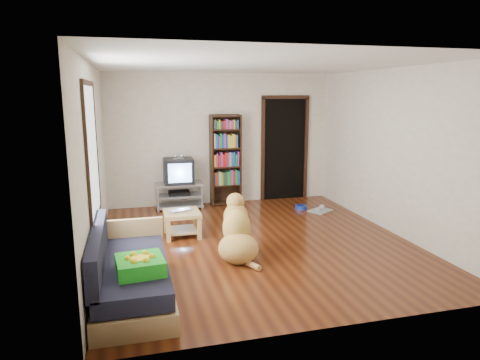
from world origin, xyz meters
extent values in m
plane|color=#55250E|center=(0.00, 0.00, 0.00)|extent=(5.00, 5.00, 0.00)
plane|color=white|center=(0.00, 0.00, 2.60)|extent=(5.00, 5.00, 0.00)
plane|color=silver|center=(0.00, 2.50, 1.30)|extent=(4.50, 0.00, 4.50)
plane|color=silver|center=(0.00, -2.50, 1.30)|extent=(4.50, 0.00, 4.50)
plane|color=silver|center=(-2.25, 0.00, 1.30)|extent=(0.00, 5.00, 5.00)
plane|color=silver|center=(2.25, 0.00, 1.30)|extent=(0.00, 5.00, 5.00)
cube|color=green|center=(-1.75, -1.70, 0.50)|extent=(0.51, 0.51, 0.15)
imported|color=silver|center=(-1.05, 0.52, 0.41)|extent=(0.40, 0.32, 0.03)
cylinder|color=#16319A|center=(1.37, 1.56, 0.04)|extent=(0.22, 0.22, 0.08)
cube|color=#A3A3A3|center=(1.67, 1.31, 0.01)|extent=(0.51, 0.47, 0.03)
cube|color=white|center=(-2.23, -0.50, 1.50)|extent=(0.02, 1.30, 1.60)
cube|color=black|center=(-2.23, -0.50, 2.32)|extent=(0.03, 1.42, 0.06)
cube|color=black|center=(-2.23, -0.50, 0.68)|extent=(0.03, 1.42, 0.06)
cube|color=black|center=(-2.23, -1.20, 1.50)|extent=(0.03, 0.06, 1.70)
cube|color=black|center=(-2.23, 0.20, 1.50)|extent=(0.03, 0.06, 1.70)
cube|color=black|center=(1.35, 2.48, 1.05)|extent=(0.90, 0.02, 2.10)
cube|color=black|center=(0.87, 2.47, 1.05)|extent=(0.07, 0.05, 2.14)
cube|color=black|center=(1.83, 2.47, 1.05)|extent=(0.07, 0.05, 2.14)
cube|color=black|center=(1.35, 2.47, 2.13)|extent=(1.03, 0.05, 0.07)
cube|color=#99999E|center=(-0.90, 2.25, 0.48)|extent=(0.90, 0.45, 0.04)
cube|color=#99999E|center=(-0.90, 2.25, 0.25)|extent=(0.86, 0.42, 0.03)
cube|color=#99999E|center=(-0.90, 2.25, 0.06)|extent=(0.90, 0.45, 0.04)
cylinder|color=#99999E|center=(-1.32, 2.05, 0.25)|extent=(0.04, 0.04, 0.50)
cylinder|color=#99999E|center=(-0.48, 2.05, 0.25)|extent=(0.04, 0.04, 0.50)
cylinder|color=#99999E|center=(-1.32, 2.45, 0.25)|extent=(0.04, 0.04, 0.50)
cylinder|color=#99999E|center=(-0.48, 2.45, 0.25)|extent=(0.04, 0.04, 0.50)
cube|color=black|center=(-0.90, 2.25, 0.30)|extent=(0.40, 0.30, 0.07)
cube|color=black|center=(-0.90, 2.25, 0.74)|extent=(0.55, 0.48, 0.48)
cube|color=black|center=(-0.90, 2.45, 0.74)|extent=(0.40, 0.14, 0.36)
cube|color=#8CBFF2|center=(-0.90, 2.00, 0.74)|extent=(0.44, 0.02, 0.36)
cube|color=silver|center=(-0.90, 2.20, 0.99)|extent=(0.20, 0.07, 0.02)
sphere|color=silver|center=(-0.96, 2.20, 1.04)|extent=(0.09, 0.09, 0.09)
sphere|color=silver|center=(-0.84, 2.20, 1.04)|extent=(0.09, 0.09, 0.09)
cube|color=black|center=(-0.23, 2.34, 0.90)|extent=(0.03, 0.30, 1.80)
cube|color=black|center=(0.34, 2.34, 0.90)|extent=(0.03, 0.30, 1.80)
cube|color=black|center=(0.05, 2.48, 0.90)|extent=(0.60, 0.02, 1.80)
cube|color=black|center=(0.05, 2.34, 0.03)|extent=(0.56, 0.28, 0.02)
cube|color=black|center=(0.05, 2.34, 0.40)|extent=(0.56, 0.28, 0.03)
cube|color=black|center=(0.05, 2.34, 0.77)|extent=(0.56, 0.28, 0.02)
cube|color=black|center=(0.05, 2.34, 1.14)|extent=(0.56, 0.28, 0.02)
cube|color=black|center=(0.05, 2.34, 1.51)|extent=(0.56, 0.28, 0.02)
cube|color=black|center=(0.05, 2.34, 1.77)|extent=(0.56, 0.28, 0.02)
cube|color=tan|center=(-1.83, -1.40, 0.11)|extent=(0.80, 1.80, 0.22)
cube|color=#1E1E2D|center=(-1.83, -1.40, 0.33)|extent=(0.74, 1.74, 0.18)
cube|color=#1E1E2D|center=(-2.17, -1.40, 0.60)|extent=(0.12, 1.74, 0.40)
cube|color=tan|center=(-1.83, -0.54, 0.50)|extent=(0.80, 0.06, 0.30)
cube|color=tan|center=(-1.05, 0.55, 0.37)|extent=(0.55, 0.55, 0.06)
cube|color=tan|center=(-1.05, 0.55, 0.10)|extent=(0.45, 0.45, 0.03)
cube|color=tan|center=(-1.29, 0.31, 0.17)|extent=(0.06, 0.06, 0.34)
cube|color=tan|center=(-0.82, 0.31, 0.17)|extent=(0.06, 0.06, 0.34)
cube|color=tan|center=(-1.29, 0.78, 0.17)|extent=(0.06, 0.06, 0.34)
cube|color=#DAB26F|center=(-0.82, 0.78, 0.17)|extent=(0.06, 0.06, 0.34)
ellipsoid|color=tan|center=(-0.45, -0.64, 0.17)|extent=(0.62, 0.66, 0.40)
ellipsoid|color=tan|center=(-0.42, -0.42, 0.39)|extent=(0.44, 0.48, 0.53)
ellipsoid|color=tan|center=(-0.40, -0.32, 0.52)|extent=(0.38, 0.35, 0.38)
ellipsoid|color=tan|center=(-0.40, -0.25, 0.72)|extent=(0.28, 0.30, 0.23)
ellipsoid|color=#B39645|center=(-0.38, -0.13, 0.69)|extent=(0.13, 0.22, 0.10)
sphere|color=black|center=(-0.36, -0.03, 0.69)|extent=(0.05, 0.05, 0.05)
ellipsoid|color=#BD8B48|center=(-0.49, -0.28, 0.71)|extent=(0.07, 0.09, 0.16)
ellipsoid|color=gold|center=(-0.31, -0.31, 0.71)|extent=(0.07, 0.09, 0.16)
cylinder|color=#BD7B48|center=(-0.47, -0.20, 0.21)|extent=(0.10, 0.14, 0.44)
cylinder|color=#B67F46|center=(-0.31, -0.22, 0.21)|extent=(0.10, 0.14, 0.44)
sphere|color=tan|center=(-0.46, -0.15, 0.02)|extent=(0.11, 0.11, 0.11)
sphere|color=#D8B753|center=(-0.30, -0.17, 0.02)|extent=(0.11, 0.11, 0.11)
cylinder|color=tan|center=(-0.35, -0.89, 0.03)|extent=(0.21, 0.38, 0.09)
camera|label=1|loc=(-1.80, -5.89, 2.20)|focal=32.00mm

